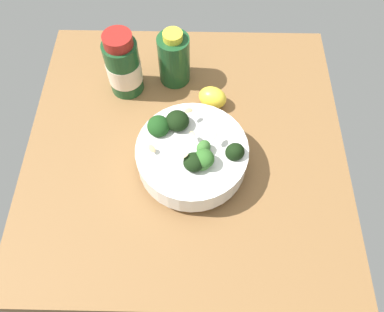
% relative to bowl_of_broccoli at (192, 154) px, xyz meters
% --- Properties ---
extents(ground_plane, '(0.65, 0.65, 0.04)m').
position_rel_bowl_of_broccoli_xyz_m(ground_plane, '(-0.01, 0.05, -0.07)').
color(ground_plane, brown).
extents(bowl_of_broccoli, '(0.21, 0.21, 0.11)m').
position_rel_bowl_of_broccoli_xyz_m(bowl_of_broccoli, '(0.00, 0.00, 0.00)').
color(bowl_of_broccoli, white).
rests_on(bowl_of_broccoli, ground_plane).
extents(lemon_wedge, '(0.07, 0.06, 0.05)m').
position_rel_bowl_of_broccoli_xyz_m(lemon_wedge, '(0.04, 0.15, -0.02)').
color(lemon_wedge, yellow).
rests_on(lemon_wedge, ground_plane).
extents(bottle_tall, '(0.07, 0.07, 0.13)m').
position_rel_bowl_of_broccoli_xyz_m(bottle_tall, '(-0.04, 0.23, 0.02)').
color(bottle_tall, '#194723').
rests_on(bottle_tall, ground_plane).
extents(bottle_short, '(0.07, 0.07, 0.15)m').
position_rel_bowl_of_broccoli_xyz_m(bottle_short, '(-0.15, 0.20, 0.02)').
color(bottle_short, '#194723').
rests_on(bottle_short, ground_plane).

